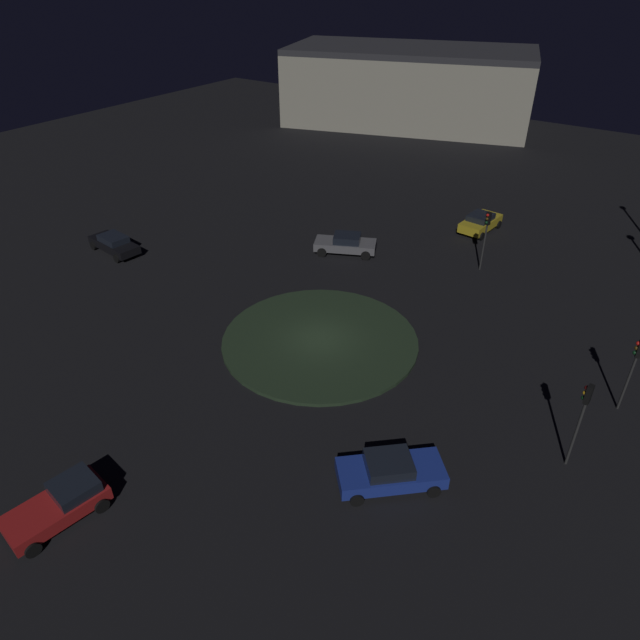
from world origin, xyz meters
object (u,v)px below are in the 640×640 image
object	(u,v)px
traffic_light_north	(486,230)
traffic_light_east_near	(583,410)
car_blue	(390,471)
car_black	(114,243)
traffic_light_east	(634,361)
store_building	(409,86)
car_grey	(346,244)
car_red	(60,504)
car_yellow	(480,222)

from	to	relation	value
traffic_light_north	traffic_light_east_near	distance (m)	18.40
car_blue	car_black	xyz separation A→B (m)	(-27.89, 7.90, -0.01)
traffic_light_north	traffic_light_east	world-z (taller)	traffic_light_north
traffic_light_east	store_building	size ratio (longest dim) A/B	0.13
car_grey	store_building	size ratio (longest dim) A/B	0.15
car_red	traffic_light_north	world-z (taller)	traffic_light_north
traffic_light_east	car_red	bearing A→B (deg)	35.55
car_blue	car_red	bearing A→B (deg)	-0.69
car_black	traffic_light_east_near	distance (m)	34.01
car_grey	traffic_light_east	world-z (taller)	traffic_light_east
car_black	car_blue	bearing A→B (deg)	171.09
traffic_light_north	traffic_light_east	distance (m)	15.15
car_yellow	car_black	bearing A→B (deg)	-41.69
traffic_light_east	traffic_light_east_near	bearing A→B (deg)	64.18
car_yellow	traffic_light_east	bearing A→B (deg)	45.60
store_building	traffic_light_east	bearing A→B (deg)	110.52
car_red	car_grey	bearing A→B (deg)	-163.46
car_blue	store_building	distance (m)	61.50
car_grey	car_blue	bearing A→B (deg)	-78.04
traffic_light_north	traffic_light_east	bearing A→B (deg)	65.05
car_grey	traffic_light_north	world-z (taller)	traffic_light_north
car_grey	car_red	xyz separation A→B (m)	(3.37, -26.66, -0.05)
car_blue	car_red	world-z (taller)	car_blue
car_yellow	traffic_light_east_near	xyz separation A→B (m)	(12.54, -21.80, 2.41)
traffic_light_north	traffic_light_east	size ratio (longest dim) A/B	1.06
car_yellow	traffic_light_east_near	bearing A→B (deg)	35.95
car_red	traffic_light_east_near	bearing A→B (deg)	141.33
car_yellow	car_grey	bearing A→B (deg)	-29.56
car_red	traffic_light_east	world-z (taller)	traffic_light_east
car_grey	traffic_light_east_near	world-z (taller)	traffic_light_east_near
car_grey	car_red	size ratio (longest dim) A/B	1.18
traffic_light_east	traffic_light_north	bearing A→B (deg)	-55.68
car_yellow	traffic_light_north	world-z (taller)	traffic_light_north
car_black	car_red	distance (m)	24.53
car_black	car_yellow	bearing A→B (deg)	-130.83
traffic_light_north	car_grey	bearing A→B (deg)	-53.67
car_grey	traffic_light_north	distance (m)	10.17
traffic_light_north	store_building	distance (m)	41.30
traffic_light_north	store_building	size ratio (longest dim) A/B	0.13
car_black	traffic_light_north	bearing A→B (deg)	-144.48
car_grey	store_building	distance (m)	39.93
car_yellow	car_black	xyz separation A→B (m)	(-21.30, -19.36, -0.05)
car_black	car_grey	bearing A→B (deg)	-138.97
traffic_light_east_near	car_red	bearing A→B (deg)	48.15
car_blue	car_grey	xyz separation A→B (m)	(-13.44, 17.69, 0.04)
car_blue	car_black	world-z (taller)	car_blue
traffic_light_north	store_building	world-z (taller)	store_building
traffic_light_east	car_yellow	bearing A→B (deg)	-63.71
car_red	car_blue	bearing A→B (deg)	141.00
car_red	store_building	world-z (taller)	store_building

